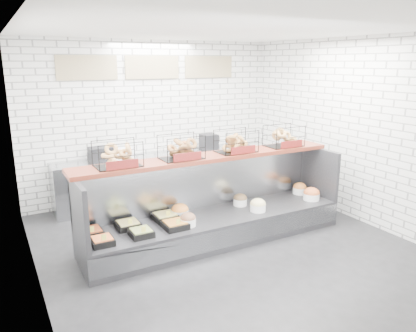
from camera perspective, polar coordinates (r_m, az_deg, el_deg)
ground at (r=5.98m, az=2.69°, el=-11.32°), size 5.50×5.50×0.00m
room_shell at (r=5.93m, az=-0.15°, el=9.23°), size 5.02×5.51×3.01m
display_case at (r=6.12m, az=0.96°, el=-7.36°), size 4.00×0.90×1.20m
bagel_shelf at (r=5.96m, az=0.23°, el=2.62°), size 4.10×0.50×0.40m
prep_counter at (r=7.85m, az=-6.59°, el=-1.39°), size 4.00×0.60×1.20m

